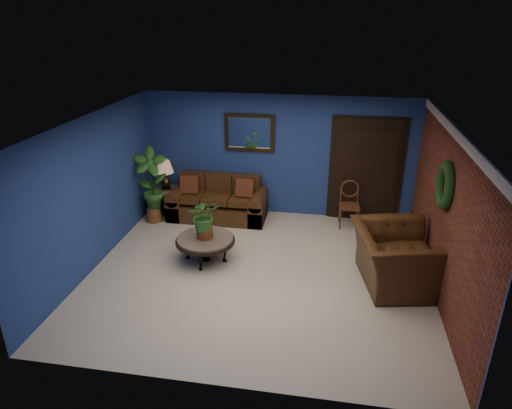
% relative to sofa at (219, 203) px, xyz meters
% --- Properties ---
extents(floor, '(5.50, 5.50, 0.00)m').
position_rel_sofa_xyz_m(floor, '(1.19, -2.07, -0.29)').
color(floor, beige).
rests_on(floor, ground).
extents(wall_back, '(5.50, 0.04, 2.50)m').
position_rel_sofa_xyz_m(wall_back, '(1.19, 0.43, 0.96)').
color(wall_back, navy).
rests_on(wall_back, ground).
extents(wall_left, '(0.04, 5.00, 2.50)m').
position_rel_sofa_xyz_m(wall_left, '(-1.56, -2.07, 0.96)').
color(wall_left, navy).
rests_on(wall_left, ground).
extents(wall_right_brick, '(0.04, 5.00, 2.50)m').
position_rel_sofa_xyz_m(wall_right_brick, '(3.94, -2.07, 0.96)').
color(wall_right_brick, brown).
rests_on(wall_right_brick, ground).
extents(ceiling, '(5.50, 5.00, 0.02)m').
position_rel_sofa_xyz_m(ceiling, '(1.19, -2.07, 2.21)').
color(ceiling, silver).
rests_on(ceiling, wall_back).
extents(crown_molding, '(0.03, 5.00, 0.14)m').
position_rel_sofa_xyz_m(crown_molding, '(3.91, -2.07, 2.14)').
color(crown_molding, white).
rests_on(crown_molding, wall_right_brick).
extents(wall_mirror, '(1.02, 0.06, 0.77)m').
position_rel_sofa_xyz_m(wall_mirror, '(0.59, 0.39, 1.43)').
color(wall_mirror, '#432B13').
rests_on(wall_mirror, wall_back).
extents(closet_door, '(1.44, 0.06, 2.18)m').
position_rel_sofa_xyz_m(closet_door, '(2.94, 0.40, 0.76)').
color(closet_door, black).
rests_on(closet_door, wall_back).
extents(wreath, '(0.16, 0.72, 0.72)m').
position_rel_sofa_xyz_m(wreath, '(3.88, -2.02, 1.41)').
color(wreath, black).
rests_on(wreath, wall_right_brick).
extents(sofa, '(1.98, 0.86, 0.89)m').
position_rel_sofa_xyz_m(sofa, '(0.00, 0.00, 0.00)').
color(sofa, '#442913').
rests_on(sofa, ground).
extents(coffee_table, '(1.01, 1.01, 0.44)m').
position_rel_sofa_xyz_m(coffee_table, '(0.22, -1.81, 0.08)').
color(coffee_table, '#56514B').
rests_on(coffee_table, ground).
extents(end_table, '(0.60, 0.60, 0.55)m').
position_rel_sofa_xyz_m(end_table, '(-1.11, -0.02, 0.13)').
color(end_table, '#56514B').
rests_on(end_table, ground).
extents(table_lamp, '(0.36, 0.36, 0.60)m').
position_rel_sofa_xyz_m(table_lamp, '(-1.11, -0.02, 0.64)').
color(table_lamp, '#432B13').
rests_on(table_lamp, end_table).
extents(side_chair, '(0.41, 0.41, 0.92)m').
position_rel_sofa_xyz_m(side_chair, '(2.66, 0.04, 0.23)').
color(side_chair, brown).
rests_on(side_chair, ground).
extents(armchair, '(1.46, 1.60, 0.90)m').
position_rel_sofa_xyz_m(armchair, '(3.34, -2.00, 0.16)').
color(armchair, '#442913').
rests_on(armchair, ground).
extents(coffee_plant, '(0.64, 0.60, 0.70)m').
position_rel_sofa_xyz_m(coffee_plant, '(0.22, -1.81, 0.53)').
color(coffee_plant, '#5E2D17').
rests_on(coffee_plant, coffee_table).
extents(floor_plant, '(0.40, 0.33, 0.84)m').
position_rel_sofa_xyz_m(floor_plant, '(3.54, -0.95, 0.15)').
color(floor_plant, '#5E2D17').
rests_on(floor_plant, ground).
extents(tall_plant, '(0.79, 0.65, 1.54)m').
position_rel_sofa_xyz_m(tall_plant, '(-1.26, -0.43, 0.54)').
color(tall_plant, brown).
rests_on(tall_plant, ground).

